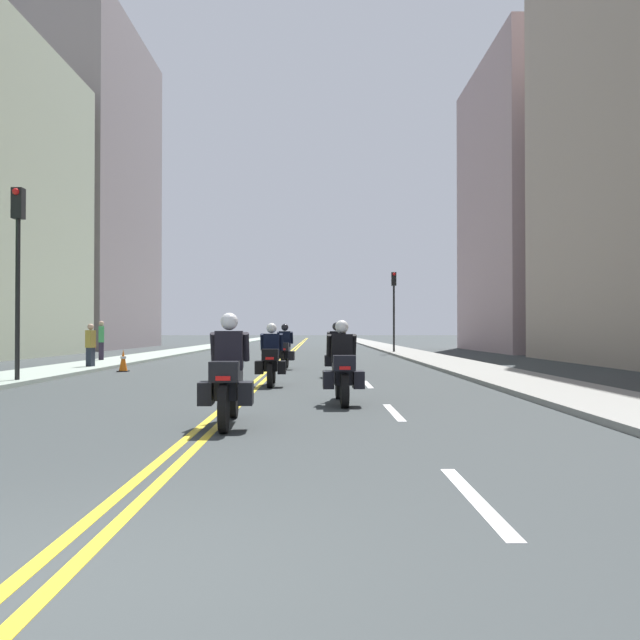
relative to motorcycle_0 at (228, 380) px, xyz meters
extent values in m
plane|color=#323839|center=(-0.28, 41.67, -0.68)|extent=(264.00, 264.00, 0.00)
cube|color=#8E9C91|center=(-7.31, 41.67, -0.62)|extent=(2.49, 144.00, 0.12)
cube|color=gray|center=(6.75, 41.67, -0.62)|extent=(2.49, 144.00, 0.12)
cube|color=yellow|center=(-0.40, 41.67, -0.67)|extent=(0.12, 132.00, 0.01)
cube|color=yellow|center=(-0.16, 41.67, -0.67)|extent=(0.12, 132.00, 0.01)
cube|color=silver|center=(2.62, -4.33, -0.67)|extent=(0.14, 2.40, 0.01)
cube|color=silver|center=(2.62, 1.67, -0.67)|extent=(0.14, 2.40, 0.01)
cube|color=silver|center=(2.62, 7.67, -0.67)|extent=(0.14, 2.40, 0.01)
cube|color=silver|center=(2.62, 13.67, -0.67)|extent=(0.14, 2.40, 0.01)
cube|color=silver|center=(2.62, 19.67, -0.67)|extent=(0.14, 2.40, 0.01)
cube|color=silver|center=(2.62, 25.67, -0.67)|extent=(0.14, 2.40, 0.01)
cube|color=silver|center=(2.62, 31.67, -0.67)|extent=(0.14, 2.40, 0.01)
cube|color=silver|center=(2.62, 37.67, -0.67)|extent=(0.14, 2.40, 0.01)
cube|color=silver|center=(2.62, 43.67, -0.67)|extent=(0.14, 2.40, 0.01)
cube|color=silver|center=(2.62, 49.67, -0.67)|extent=(0.14, 2.40, 0.01)
cube|color=gray|center=(-16.63, 43.13, 11.70)|extent=(7.79, 17.67, 24.76)
cube|color=#2D3847|center=(-20.55, 43.13, 5.51)|extent=(0.04, 14.85, 0.90)
cube|color=#2D3847|center=(-20.55, 43.13, 12.32)|extent=(0.04, 14.85, 0.90)
cube|color=#2D3847|center=(-20.55, 43.13, 19.13)|extent=(0.04, 14.85, 0.90)
cube|color=#A78E91|center=(16.95, 35.27, 8.92)|extent=(9.54, 14.93, 19.19)
cube|color=#2D3847|center=(21.74, 35.27, 4.12)|extent=(0.04, 12.54, 0.90)
cube|color=#2D3847|center=(21.74, 35.27, 7.64)|extent=(0.04, 12.54, 0.90)
cube|color=#2D3847|center=(21.74, 35.27, 11.16)|extent=(0.04, 12.54, 0.90)
cube|color=#2D3847|center=(21.74, 35.27, 14.68)|extent=(0.04, 12.54, 0.90)
cylinder|color=black|center=(-0.03, 0.94, -0.34)|extent=(0.14, 0.68, 0.67)
cylinder|color=black|center=(0.02, -0.69, -0.34)|extent=(0.14, 0.68, 0.67)
cube|color=silver|center=(-0.03, 0.94, 0.02)|extent=(0.15, 0.32, 0.04)
cube|color=black|center=(0.00, 0.13, -0.06)|extent=(0.36, 1.25, 0.40)
cube|color=black|center=(0.02, -0.61, 0.16)|extent=(0.41, 0.37, 0.28)
cube|color=red|center=(0.03, -0.80, 0.08)|extent=(0.20, 0.04, 0.06)
cube|color=black|center=(-0.27, -0.37, -0.16)|extent=(0.22, 0.45, 0.32)
cube|color=black|center=(0.29, -0.35, -0.16)|extent=(0.22, 0.45, 0.32)
cube|color=#B2C1CC|center=(-0.02, 0.65, 0.32)|extent=(0.36, 0.13, 0.36)
cube|color=black|center=(0.00, 0.08, 0.43)|extent=(0.41, 0.27, 0.58)
cylinder|color=black|center=(-0.25, 0.22, 0.48)|extent=(0.11, 0.28, 0.45)
cylinder|color=black|center=(0.23, 0.23, 0.48)|extent=(0.11, 0.28, 0.45)
sphere|color=white|center=(0.00, 0.11, 0.86)|extent=(0.26, 0.26, 0.26)
cylinder|color=black|center=(1.76, 3.94, -0.37)|extent=(0.15, 0.62, 0.62)
cylinder|color=black|center=(1.80, 2.32, -0.37)|extent=(0.15, 0.62, 0.62)
cube|color=silver|center=(1.76, 3.94, -0.04)|extent=(0.15, 0.32, 0.04)
cube|color=black|center=(1.78, 3.13, -0.09)|extent=(0.35, 1.24, 0.40)
cube|color=black|center=(1.80, 2.41, 0.13)|extent=(0.41, 0.37, 0.28)
cube|color=red|center=(1.80, 2.22, 0.05)|extent=(0.20, 0.04, 0.06)
cube|color=black|center=(1.51, 2.64, -0.19)|extent=(0.21, 0.44, 0.32)
cube|color=black|center=(2.07, 2.66, -0.19)|extent=(0.21, 0.44, 0.32)
cube|color=#B2C1CC|center=(1.77, 3.65, 0.29)|extent=(0.36, 0.13, 0.36)
cube|color=black|center=(1.78, 3.08, 0.38)|extent=(0.41, 0.27, 0.54)
cylinder|color=black|center=(1.54, 3.23, 0.43)|extent=(0.11, 0.28, 0.45)
cylinder|color=black|center=(2.02, 3.24, 0.43)|extent=(0.11, 0.28, 0.45)
sphere|color=white|center=(1.78, 3.11, 0.79)|extent=(0.26, 0.26, 0.26)
cylinder|color=black|center=(0.14, 8.07, -0.37)|extent=(0.13, 0.61, 0.61)
cylinder|color=black|center=(0.16, 6.60, -0.37)|extent=(0.13, 0.61, 0.61)
cube|color=silver|center=(0.14, 8.07, -0.05)|extent=(0.14, 0.32, 0.04)
cube|color=black|center=(0.15, 7.34, -0.09)|extent=(0.33, 1.12, 0.40)
cube|color=black|center=(0.16, 6.67, 0.13)|extent=(0.40, 0.37, 0.28)
cube|color=red|center=(0.16, 6.48, 0.05)|extent=(0.20, 0.03, 0.06)
cube|color=black|center=(-0.12, 6.89, -0.19)|extent=(0.21, 0.44, 0.32)
cube|color=black|center=(0.44, 6.90, -0.19)|extent=(0.21, 0.44, 0.32)
cube|color=#B2C1CC|center=(0.15, 7.81, 0.29)|extent=(0.36, 0.13, 0.36)
cube|color=black|center=(0.15, 7.29, 0.37)|extent=(0.40, 0.27, 0.53)
cylinder|color=black|center=(-0.09, 7.43, 0.42)|extent=(0.10, 0.28, 0.45)
cylinder|color=black|center=(0.39, 7.44, 0.42)|extent=(0.10, 0.28, 0.45)
sphere|color=white|center=(0.15, 7.32, 0.78)|extent=(0.26, 0.26, 0.26)
cylinder|color=black|center=(1.88, 11.43, -0.36)|extent=(0.14, 0.64, 0.64)
cylinder|color=black|center=(1.93, 9.94, -0.36)|extent=(0.14, 0.64, 0.64)
cube|color=silver|center=(1.88, 11.43, -0.02)|extent=(0.15, 0.33, 0.04)
cube|color=black|center=(1.90, 10.69, -0.08)|extent=(0.36, 1.15, 0.40)
cube|color=black|center=(1.93, 10.01, 0.14)|extent=(0.41, 0.37, 0.28)
cube|color=red|center=(1.94, 9.82, 0.06)|extent=(0.20, 0.04, 0.06)
cube|color=black|center=(1.64, 10.23, -0.18)|extent=(0.22, 0.45, 0.32)
cube|color=black|center=(2.20, 10.25, -0.18)|extent=(0.22, 0.45, 0.32)
cube|color=#B2C1CC|center=(1.89, 11.16, 0.30)|extent=(0.36, 0.14, 0.36)
cube|color=black|center=(1.91, 10.64, 0.41)|extent=(0.41, 0.28, 0.58)
cylinder|color=black|center=(1.66, 10.78, 0.46)|extent=(0.11, 0.28, 0.45)
cylinder|color=black|center=(2.14, 10.79, 0.46)|extent=(0.11, 0.28, 0.45)
sphere|color=black|center=(1.91, 10.67, 0.84)|extent=(0.26, 0.26, 0.26)
cylinder|color=black|center=(0.19, 15.46, -0.36)|extent=(0.14, 0.63, 0.63)
cylinder|color=black|center=(0.12, 13.99, -0.36)|extent=(0.14, 0.63, 0.63)
cube|color=silver|center=(0.19, 15.46, -0.03)|extent=(0.15, 0.33, 0.04)
cube|color=black|center=(0.15, 14.73, -0.08)|extent=(0.37, 1.13, 0.40)
cube|color=black|center=(0.12, 14.07, 0.14)|extent=(0.42, 0.38, 0.28)
cube|color=red|center=(0.11, 13.88, 0.06)|extent=(0.20, 0.04, 0.06)
cube|color=black|center=(-0.15, 14.30, -0.18)|extent=(0.22, 0.45, 0.32)
cube|color=black|center=(0.41, 14.27, -0.18)|extent=(0.22, 0.45, 0.32)
cube|color=#B2C1CC|center=(0.17, 15.20, 0.30)|extent=(0.37, 0.14, 0.36)
cube|color=black|center=(0.15, 14.68, 0.40)|extent=(0.41, 0.28, 0.57)
cylinder|color=black|center=(-0.08, 14.84, 0.45)|extent=(0.11, 0.29, 0.45)
cylinder|color=black|center=(0.40, 14.82, 0.45)|extent=(0.11, 0.29, 0.45)
sphere|color=black|center=(0.15, 14.71, 0.83)|extent=(0.26, 0.26, 0.26)
cube|color=black|center=(-5.25, 13.15, -0.66)|extent=(0.35, 0.35, 0.03)
cone|color=orange|center=(-5.25, 13.15, -0.29)|extent=(0.28, 0.28, 0.72)
cylinder|color=white|center=(-5.25, 13.15, -0.20)|extent=(0.19, 0.19, 0.08)
cylinder|color=black|center=(-6.46, 7.73, 1.50)|extent=(0.12, 0.12, 4.35)
cube|color=black|center=(-6.46, 7.73, 4.02)|extent=(0.28, 0.28, 0.80)
sphere|color=red|center=(-6.46, 7.58, 4.30)|extent=(0.18, 0.18, 0.18)
cylinder|color=black|center=(5.91, 30.60, 1.37)|extent=(0.12, 0.12, 4.09)
cube|color=black|center=(5.91, 30.60, 3.77)|extent=(0.28, 0.28, 0.80)
sphere|color=red|center=(5.91, 30.45, 4.05)|extent=(0.18, 0.18, 0.18)
cube|color=#2B2335|center=(-8.00, 19.53, -0.24)|extent=(0.29, 0.33, 0.88)
cube|color=#3C9650|center=(-8.00, 19.53, 0.55)|extent=(0.33, 0.41, 0.69)
sphere|color=tan|center=(-8.00, 19.53, 1.01)|extent=(0.22, 0.22, 0.22)
cube|color=#3249B5|center=(-8.07, 19.74, 0.30)|extent=(0.15, 0.18, 0.24)
cube|color=#212835|center=(-6.72, 14.25, -0.29)|extent=(0.25, 0.31, 0.78)
cube|color=olive|center=(-6.72, 14.25, 0.42)|extent=(0.29, 0.40, 0.62)
sphere|color=tan|center=(-6.72, 14.25, 0.85)|extent=(0.22, 0.22, 0.22)
cube|color=#CF3647|center=(-6.67, 14.46, 0.21)|extent=(0.13, 0.18, 0.24)
camera|label=1|loc=(1.29, -10.06, 0.74)|focal=38.47mm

